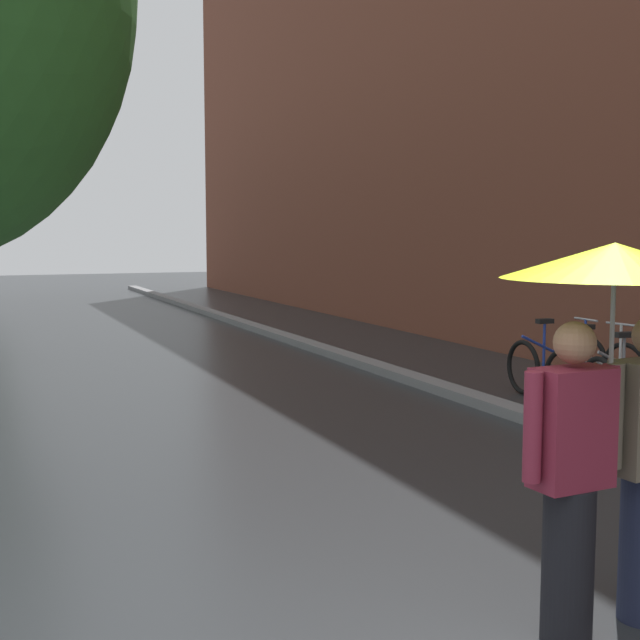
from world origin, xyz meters
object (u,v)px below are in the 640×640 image
(parked_bicycle_1, at_px, (638,383))
(parked_bicycle_2, at_px, (596,371))
(parked_bicycle_3, at_px, (557,363))
(couple_under_umbrella, at_px, (612,372))

(parked_bicycle_1, height_order, parked_bicycle_2, same)
(parked_bicycle_1, height_order, parked_bicycle_3, same)
(parked_bicycle_1, relative_size, parked_bicycle_3, 1.03)
(parked_bicycle_1, bearing_deg, couple_under_umbrella, -134.82)
(parked_bicycle_1, distance_m, parked_bicycle_3, 1.54)
(parked_bicycle_2, height_order, parked_bicycle_3, same)
(parked_bicycle_1, height_order, couple_under_umbrella, couple_under_umbrella)
(parked_bicycle_2, bearing_deg, parked_bicycle_1, -97.70)
(parked_bicycle_3, bearing_deg, parked_bicycle_2, -88.44)
(parked_bicycle_2, bearing_deg, parked_bicycle_3, 91.56)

